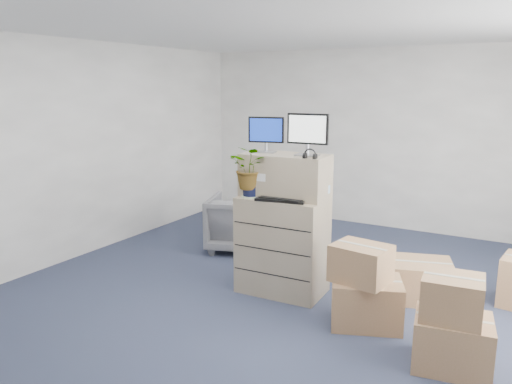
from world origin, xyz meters
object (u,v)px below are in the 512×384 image
filing_cabinet_lower (282,245)px  keyboard (281,199)px  office_chair (240,220)px  water_bottle (294,186)px  monitor_right (308,132)px  potted_plant (251,174)px  monitor_left (266,133)px

filing_cabinet_lower → keyboard: keyboard is taller
filing_cabinet_lower → keyboard: size_ratio=2.04×
office_chair → water_bottle: bearing=123.5°
monitor_right → office_chair: (-1.41, 0.95, -1.34)m
monitor_right → filing_cabinet_lower: bearing=-172.4°
filing_cabinet_lower → monitor_right: monitor_right is taller
keyboard → office_chair: keyboard is taller
office_chair → keyboard: bearing=117.5°
filing_cabinet_lower → potted_plant: bearing=-155.7°
water_bottle → potted_plant: 0.47m
filing_cabinet_lower → monitor_left: size_ratio=2.78×
monitor_left → water_bottle: bearing=-21.0°
keyboard → monitor_right: bearing=37.0°
filing_cabinet_lower → water_bottle: water_bottle is taller
keyboard → water_bottle: bearing=62.8°
water_bottle → office_chair: (-1.28, 0.97, -0.78)m
water_bottle → potted_plant: bearing=-157.3°
monitor_left → office_chair: 1.86m
monitor_right → potted_plant: (-0.55, -0.20, -0.44)m
filing_cabinet_lower → office_chair: (-1.16, 1.00, -0.12)m
filing_cabinet_lower → monitor_right: size_ratio=2.42×
water_bottle → filing_cabinet_lower: bearing=-167.9°
filing_cabinet_lower → keyboard: 0.57m
water_bottle → office_chair: bearing=142.8°
potted_plant → monitor_left: bearing=74.0°
keyboard → water_bottle: water_bottle is taller
monitor_left → monitor_right: bearing=-16.8°
keyboard → office_chair: (-1.22, 1.15, -0.66)m
filing_cabinet_lower → water_bottle: (0.12, 0.02, 0.66)m
keyboard → water_bottle: size_ratio=1.95×
keyboard → office_chair: 1.81m
monitor_left → office_chair: (-0.92, 0.93, -1.32)m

